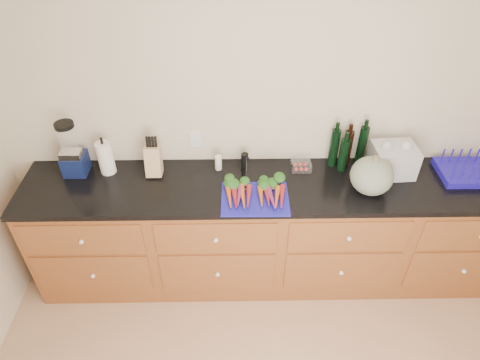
{
  "coord_description": "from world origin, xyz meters",
  "views": [
    {
      "loc": [
        -0.32,
        -1.0,
        2.84
      ],
      "look_at": [
        -0.28,
        1.2,
        1.06
      ],
      "focal_mm": 32.0,
      "sensor_mm": 36.0,
      "label": 1
    }
  ],
  "objects_px": {
    "carrots": "(255,191)",
    "dish_rack": "(467,171)",
    "squash": "(372,176)",
    "tomato_box": "(301,165)",
    "paper_towel": "(106,158)",
    "knife_block": "(154,161)",
    "blender_appliance": "(72,152)",
    "cutting_board": "(255,199)"
  },
  "relations": [
    {
      "from": "knife_block",
      "to": "tomato_box",
      "type": "distance_m",
      "value": 1.06
    },
    {
      "from": "carrots",
      "to": "dish_rack",
      "type": "relative_size",
      "value": 1.06
    },
    {
      "from": "squash",
      "to": "tomato_box",
      "type": "relative_size",
      "value": 2.06
    },
    {
      "from": "paper_towel",
      "to": "dish_rack",
      "type": "relative_size",
      "value": 0.63
    },
    {
      "from": "tomato_box",
      "to": "dish_rack",
      "type": "relative_size",
      "value": 0.35
    },
    {
      "from": "carrots",
      "to": "tomato_box",
      "type": "bearing_deg",
      "value": 39.15
    },
    {
      "from": "cutting_board",
      "to": "squash",
      "type": "bearing_deg",
      "value": 5.8
    },
    {
      "from": "cutting_board",
      "to": "carrots",
      "type": "xyz_separation_m",
      "value": [
        -0.0,
        0.05,
        0.03
      ]
    },
    {
      "from": "tomato_box",
      "to": "paper_towel",
      "type": "bearing_deg",
      "value": -179.59
    },
    {
      "from": "knife_block",
      "to": "dish_rack",
      "type": "relative_size",
      "value": 0.56
    },
    {
      "from": "dish_rack",
      "to": "squash",
      "type": "bearing_deg",
      "value": -167.78
    },
    {
      "from": "squash",
      "to": "paper_towel",
      "type": "xyz_separation_m",
      "value": [
        -1.82,
        0.24,
        -0.01
      ]
    },
    {
      "from": "tomato_box",
      "to": "dish_rack",
      "type": "height_order",
      "value": "dish_rack"
    },
    {
      "from": "cutting_board",
      "to": "squash",
      "type": "height_order",
      "value": "squash"
    },
    {
      "from": "carrots",
      "to": "paper_towel",
      "type": "distance_m",
      "value": 1.08
    },
    {
      "from": "tomato_box",
      "to": "dish_rack",
      "type": "distance_m",
      "value": 1.18
    },
    {
      "from": "paper_towel",
      "to": "knife_block",
      "type": "height_order",
      "value": "paper_towel"
    },
    {
      "from": "knife_block",
      "to": "cutting_board",
      "type": "bearing_deg",
      "value": -23.03
    },
    {
      "from": "squash",
      "to": "dish_rack",
      "type": "relative_size",
      "value": 0.73
    },
    {
      "from": "blender_appliance",
      "to": "tomato_box",
      "type": "height_order",
      "value": "blender_appliance"
    },
    {
      "from": "paper_towel",
      "to": "knife_block",
      "type": "xyz_separation_m",
      "value": [
        0.34,
        -0.02,
        -0.01
      ]
    },
    {
      "from": "cutting_board",
      "to": "carrots",
      "type": "distance_m",
      "value": 0.06
    },
    {
      "from": "carrots",
      "to": "squash",
      "type": "relative_size",
      "value": 1.45
    },
    {
      "from": "knife_block",
      "to": "carrots",
      "type": "bearing_deg",
      "value": -19.74
    },
    {
      "from": "tomato_box",
      "to": "knife_block",
      "type": "bearing_deg",
      "value": -178.37
    },
    {
      "from": "carrots",
      "to": "dish_rack",
      "type": "distance_m",
      "value": 1.53
    },
    {
      "from": "tomato_box",
      "to": "dish_rack",
      "type": "xyz_separation_m",
      "value": [
        1.17,
        -0.09,
        0.01
      ]
    },
    {
      "from": "carrots",
      "to": "dish_rack",
      "type": "xyz_separation_m",
      "value": [
        1.52,
        0.19,
        0.0
      ]
    },
    {
      "from": "squash",
      "to": "tomato_box",
      "type": "xyz_separation_m",
      "value": [
        -0.43,
        0.25,
        -0.1
      ]
    },
    {
      "from": "paper_towel",
      "to": "blender_appliance",
      "type": "bearing_deg",
      "value": -179.43
    },
    {
      "from": "carrots",
      "to": "blender_appliance",
      "type": "distance_m",
      "value": 1.3
    },
    {
      "from": "carrots",
      "to": "squash",
      "type": "xyz_separation_m",
      "value": [
        0.78,
        0.03,
        0.09
      ]
    },
    {
      "from": "paper_towel",
      "to": "dish_rack",
      "type": "xyz_separation_m",
      "value": [
        2.57,
        -0.08,
        -0.08
      ]
    },
    {
      "from": "blender_appliance",
      "to": "dish_rack",
      "type": "relative_size",
      "value": 1.05
    },
    {
      "from": "carrots",
      "to": "knife_block",
      "type": "bearing_deg",
      "value": 160.26
    },
    {
      "from": "dish_rack",
      "to": "paper_towel",
      "type": "bearing_deg",
      "value": 178.21
    },
    {
      "from": "knife_block",
      "to": "dish_rack",
      "type": "bearing_deg",
      "value": -1.54
    },
    {
      "from": "paper_towel",
      "to": "cutting_board",
      "type": "bearing_deg",
      "value": -17.03
    },
    {
      "from": "paper_towel",
      "to": "knife_block",
      "type": "relative_size",
      "value": 1.12
    },
    {
      "from": "knife_block",
      "to": "paper_towel",
      "type": "bearing_deg",
      "value": 176.62
    },
    {
      "from": "paper_towel",
      "to": "tomato_box",
      "type": "xyz_separation_m",
      "value": [
        1.39,
        0.01,
        -0.09
      ]
    },
    {
      "from": "blender_appliance",
      "to": "dish_rack",
      "type": "distance_m",
      "value": 2.79
    }
  ]
}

